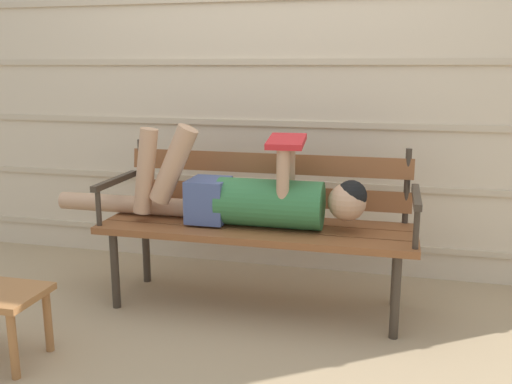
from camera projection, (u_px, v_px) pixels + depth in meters
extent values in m
plane|color=tan|center=(251.00, 314.00, 2.92)|extent=(12.00, 12.00, 0.00)
cube|color=beige|center=(283.00, 62.00, 3.38)|extent=(4.37, 0.06, 2.58)
cube|color=#C1AD8E|center=(280.00, 239.00, 3.59)|extent=(4.37, 0.02, 0.04)
cube|color=#C1AD8E|center=(281.00, 182.00, 3.51)|extent=(4.37, 0.02, 0.04)
cube|color=#C1AD8E|center=(281.00, 124.00, 3.43)|extent=(4.37, 0.02, 0.04)
cube|color=#C1AD8E|center=(282.00, 62.00, 3.35)|extent=(4.37, 0.02, 0.04)
cube|color=brown|center=(248.00, 238.00, 2.77)|extent=(1.64, 0.15, 0.04)
cube|color=brown|center=(256.00, 229.00, 2.93)|extent=(1.64, 0.15, 0.04)
cube|color=brown|center=(263.00, 221.00, 3.08)|extent=(1.64, 0.15, 0.04)
cube|color=brown|center=(267.00, 195.00, 3.13)|extent=(1.58, 0.05, 0.11)
cube|color=brown|center=(267.00, 163.00, 3.09)|extent=(1.58, 0.05, 0.11)
cylinder|color=#382D23|center=(141.00, 173.00, 3.29)|extent=(0.03, 0.03, 0.40)
cylinder|color=#382D23|center=(407.00, 186.00, 2.94)|extent=(0.03, 0.03, 0.40)
cylinder|color=#382D23|center=(115.00, 271.00, 2.97)|extent=(0.04, 0.04, 0.42)
cylinder|color=#382D23|center=(395.00, 297.00, 2.63)|extent=(0.04, 0.04, 0.42)
cylinder|color=#382D23|center=(146.00, 248.00, 3.33)|extent=(0.04, 0.04, 0.42)
cylinder|color=#382D23|center=(396.00, 269.00, 2.99)|extent=(0.04, 0.04, 0.42)
cube|color=#382D23|center=(115.00, 181.00, 3.07)|extent=(0.04, 0.47, 0.03)
cylinder|color=#382D23|center=(98.00, 207.00, 2.91)|extent=(0.03, 0.03, 0.20)
cube|color=#382D23|center=(416.00, 197.00, 2.69)|extent=(0.04, 0.47, 0.03)
cylinder|color=#382D23|center=(416.00, 228.00, 2.53)|extent=(0.03, 0.03, 0.20)
cylinder|color=#33703D|center=(270.00, 203.00, 2.88)|extent=(0.54, 0.25, 0.25)
cube|color=#475684|center=(209.00, 200.00, 2.96)|extent=(0.20, 0.24, 0.22)
sphere|color=tan|center=(347.00, 202.00, 2.78)|extent=(0.19, 0.19, 0.19)
sphere|color=black|center=(351.00, 196.00, 2.77)|extent=(0.16, 0.16, 0.16)
cylinder|color=tan|center=(174.00, 165.00, 2.90)|extent=(0.28, 0.11, 0.43)
cylinder|color=tan|center=(146.00, 171.00, 2.95)|extent=(0.16, 0.09, 0.46)
cylinder|color=tan|center=(129.00, 204.00, 3.15)|extent=(0.83, 0.10, 0.10)
cylinder|color=tan|center=(283.00, 178.00, 2.75)|extent=(0.06, 0.06, 0.31)
cylinder|color=tan|center=(289.00, 172.00, 2.90)|extent=(0.06, 0.06, 0.31)
cube|color=red|center=(286.00, 141.00, 2.79)|extent=(0.19, 0.26, 0.06)
cylinder|color=#9E6638|center=(13.00, 346.00, 2.29)|extent=(0.04, 0.04, 0.29)
cylinder|color=#9E6638|center=(48.00, 321.00, 2.52)|extent=(0.04, 0.04, 0.29)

